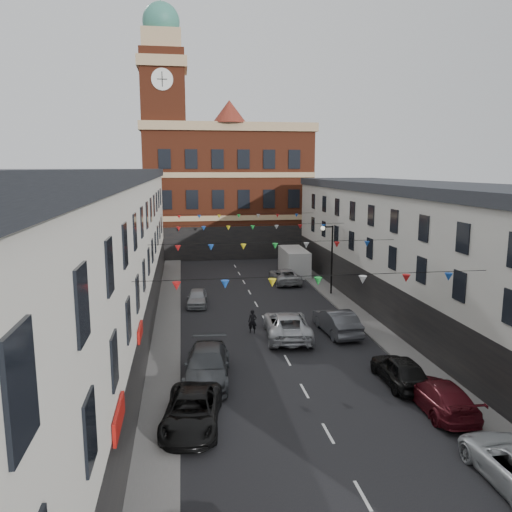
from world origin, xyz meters
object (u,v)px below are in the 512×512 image
car_left_d (207,365)px  car_right_c (439,395)px  car_left_c (192,411)px  car_right_d (400,370)px  white_van (294,262)px  pedestrian (253,321)px  street_lamp (329,250)px  moving_car (287,325)px  car_right_f (285,276)px  car_left_e (197,298)px  car_right_e (337,321)px

car_left_d → car_right_c: (10.13, -4.80, -0.11)m
car_left_c → car_right_d: (10.44, 2.66, 0.06)m
white_van → pedestrian: white_van is taller
car_left_d → car_right_c: size_ratio=1.16×
street_lamp → moving_car: street_lamp is taller
street_lamp → moving_car: size_ratio=1.01×
street_lamp → moving_car: (-5.74, -10.09, -3.08)m
car_left_c → white_van: bearing=77.1°
car_right_d → white_van: size_ratio=0.75×
car_right_d → white_van: white_van is taller
car_left_c → car_right_f: 27.27m
moving_car → car_right_f: bearing=-96.0°
car_left_d → car_right_d: size_ratio=1.27×
car_left_c → car_left_e: size_ratio=1.30×
car_left_d → pedestrian: (3.34, 7.01, -0.02)m
car_left_c → moving_car: 12.25m
car_left_e → pedestrian: pedestrian is taller
car_right_c → car_right_e: bearing=-81.5°
car_left_d → car_right_e: (8.80, 6.10, 0.01)m
car_left_c → car_right_f: size_ratio=0.98×
car_right_c → car_right_f: size_ratio=0.95×
car_right_c → white_van: size_ratio=0.82×
car_left_c → pedestrian: size_ratio=3.16×
car_right_c → car_right_f: car_right_f is taller
car_right_f → pedestrian: bearing=68.9°
car_left_d → white_van: white_van is taller
car_left_e → car_right_f: 10.81m
car_right_d → street_lamp: bearing=-95.1°
car_left_c → car_right_e: size_ratio=1.00×
street_lamp → car_right_e: bearing=-103.6°
car_left_d → car_right_f: car_left_d is taller
car_left_c → car_right_c: (11.00, -0.18, 0.01)m
moving_car → white_van: 19.64m
car_left_d → car_left_e: 14.30m
car_right_f → car_right_c: bearing=92.6°
car_right_f → moving_car: (-2.99, -15.14, 0.12)m
moving_car → white_van: (4.75, 19.05, 0.48)m
car_right_c → moving_car: bearing=-64.8°
white_van → moving_car: bearing=-103.0°
moving_car → street_lamp: bearing=-114.4°
car_left_e → car_right_c: 21.65m
street_lamp → car_left_d: size_ratio=1.07×
street_lamp → pedestrian: size_ratio=3.80×
car_left_e → moving_car: size_ratio=0.65×
car_right_d → moving_car: 8.87m
pedestrian → car_right_c: bearing=-43.7°
car_left_e → car_right_e: car_right_e is taller
car_right_e → car_right_d: bearing=91.3°
car_left_c → white_van: (11.06, 29.56, 0.61)m
car_right_e → moving_car: bearing=-0.3°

